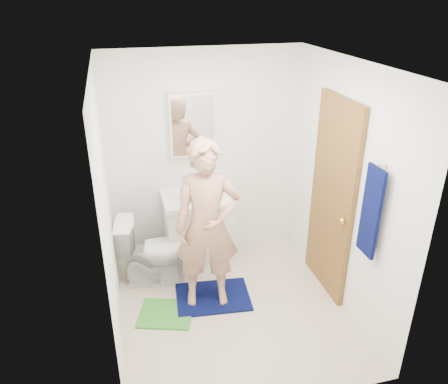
# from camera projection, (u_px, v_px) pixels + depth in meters

# --- Properties ---
(floor) EXTENTS (2.20, 2.40, 0.02)m
(floor) POSITION_uv_depth(u_px,v_px,m) (232.00, 308.00, 4.43)
(floor) COLOR beige
(floor) RESTS_ON ground
(ceiling) EXTENTS (2.20, 2.40, 0.02)m
(ceiling) POSITION_uv_depth(u_px,v_px,m) (235.00, 63.00, 3.40)
(ceiling) COLOR white
(ceiling) RESTS_ON ground
(wall_back) EXTENTS (2.20, 0.02, 2.40)m
(wall_back) POSITION_uv_depth(u_px,v_px,m) (205.00, 156.00, 4.98)
(wall_back) COLOR white
(wall_back) RESTS_ON ground
(wall_front) EXTENTS (2.20, 0.02, 2.40)m
(wall_front) POSITION_uv_depth(u_px,v_px,m) (283.00, 281.00, 2.86)
(wall_front) COLOR white
(wall_front) RESTS_ON ground
(wall_left) EXTENTS (0.02, 2.40, 2.40)m
(wall_left) POSITION_uv_depth(u_px,v_px,m) (106.00, 216.00, 3.67)
(wall_left) COLOR white
(wall_left) RESTS_ON ground
(wall_right) EXTENTS (0.02, 2.40, 2.40)m
(wall_right) POSITION_uv_depth(u_px,v_px,m) (345.00, 189.00, 4.17)
(wall_right) COLOR white
(wall_right) RESTS_ON ground
(vanity_cabinet) EXTENTS (0.75, 0.55, 0.80)m
(vanity_cabinet) POSITION_uv_depth(u_px,v_px,m) (199.00, 231.00, 5.03)
(vanity_cabinet) COLOR white
(vanity_cabinet) RESTS_ON floor
(countertop) EXTENTS (0.79, 0.59, 0.05)m
(countertop) POSITION_uv_depth(u_px,v_px,m) (198.00, 198.00, 4.85)
(countertop) COLOR white
(countertop) RESTS_ON vanity_cabinet
(sink_basin) EXTENTS (0.40, 0.40, 0.03)m
(sink_basin) POSITION_uv_depth(u_px,v_px,m) (198.00, 196.00, 4.84)
(sink_basin) COLOR white
(sink_basin) RESTS_ON countertop
(faucet) EXTENTS (0.03, 0.03, 0.12)m
(faucet) POSITION_uv_depth(u_px,v_px,m) (195.00, 184.00, 4.97)
(faucet) COLOR silver
(faucet) RESTS_ON countertop
(medicine_cabinet) EXTENTS (0.50, 0.12, 0.70)m
(medicine_cabinet) POSITION_uv_depth(u_px,v_px,m) (192.00, 124.00, 4.71)
(medicine_cabinet) COLOR white
(medicine_cabinet) RESTS_ON wall_back
(mirror_panel) EXTENTS (0.46, 0.01, 0.66)m
(mirror_panel) POSITION_uv_depth(u_px,v_px,m) (193.00, 126.00, 4.66)
(mirror_panel) COLOR white
(mirror_panel) RESTS_ON wall_back
(door) EXTENTS (0.05, 0.80, 2.05)m
(door) POSITION_uv_depth(u_px,v_px,m) (332.00, 199.00, 4.36)
(door) COLOR brown
(door) RESTS_ON ground
(door_knob) EXTENTS (0.07, 0.07, 0.07)m
(door_knob) POSITION_uv_depth(u_px,v_px,m) (343.00, 221.00, 4.11)
(door_knob) COLOR gold
(door_knob) RESTS_ON door
(towel) EXTENTS (0.03, 0.24, 0.80)m
(towel) POSITION_uv_depth(u_px,v_px,m) (371.00, 212.00, 3.63)
(towel) COLOR #060C3F
(towel) RESTS_ON wall_right
(towel_hook) EXTENTS (0.06, 0.02, 0.02)m
(towel_hook) POSITION_uv_depth(u_px,v_px,m) (383.00, 165.00, 3.46)
(towel_hook) COLOR silver
(towel_hook) RESTS_ON wall_right
(toilet) EXTENTS (0.81, 0.54, 0.77)m
(toilet) POSITION_uv_depth(u_px,v_px,m) (154.00, 250.00, 4.68)
(toilet) COLOR white
(toilet) RESTS_ON floor
(bath_mat) EXTENTS (0.81, 0.61, 0.02)m
(bath_mat) POSITION_uv_depth(u_px,v_px,m) (213.00, 297.00, 4.56)
(bath_mat) COLOR #060C3F
(bath_mat) RESTS_ON floor
(green_rug) EXTENTS (0.62, 0.57, 0.02)m
(green_rug) POSITION_uv_depth(u_px,v_px,m) (166.00, 314.00, 4.33)
(green_rug) COLOR green
(green_rug) RESTS_ON floor
(soap_dispenser) EXTENTS (0.10, 0.10, 0.21)m
(soap_dispenser) POSITION_uv_depth(u_px,v_px,m) (185.00, 192.00, 4.68)
(soap_dispenser) COLOR tan
(soap_dispenser) RESTS_ON countertop
(toothbrush_cup) EXTENTS (0.14, 0.14, 0.09)m
(toothbrush_cup) POSITION_uv_depth(u_px,v_px,m) (209.00, 186.00, 4.94)
(toothbrush_cup) COLOR #783C85
(toothbrush_cup) RESTS_ON countertop
(man) EXTENTS (0.68, 0.50, 1.72)m
(man) POSITION_uv_depth(u_px,v_px,m) (207.00, 226.00, 4.15)
(man) COLOR tan
(man) RESTS_ON bath_mat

